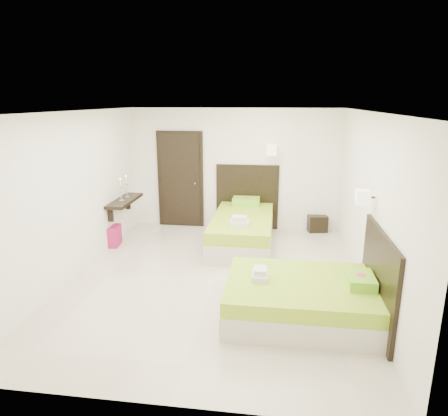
# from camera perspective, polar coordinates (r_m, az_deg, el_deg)

# --- Properties ---
(floor) EXTENTS (5.50, 5.50, 0.00)m
(floor) POSITION_cam_1_polar(r_m,az_deg,el_deg) (6.46, -1.26, -10.13)
(floor) COLOR beige
(floor) RESTS_ON ground
(bed_single) EXTENTS (1.36, 2.27, 1.87)m
(bed_single) POSITION_cam_1_polar(r_m,az_deg,el_deg) (7.87, 2.72, -2.76)
(bed_single) COLOR beige
(bed_single) RESTS_ON ground
(bed_double) EXTENTS (1.94, 1.65, 1.60)m
(bed_double) POSITION_cam_1_polar(r_m,az_deg,el_deg) (5.42, 11.67, -12.37)
(bed_double) COLOR beige
(bed_double) RESTS_ON ground
(nightstand) EXTENTS (0.46, 0.42, 0.35)m
(nightstand) POSITION_cam_1_polar(r_m,az_deg,el_deg) (8.90, 13.12, -2.08)
(nightstand) COLOR black
(nightstand) RESTS_ON ground
(ottoman) EXTENTS (0.44, 0.44, 0.39)m
(ottoman) POSITION_cam_1_polar(r_m,az_deg,el_deg) (8.12, -16.09, -3.82)
(ottoman) COLOR #98144C
(ottoman) RESTS_ON ground
(door) EXTENTS (1.02, 0.15, 2.14)m
(door) POSITION_cam_1_polar(r_m,az_deg,el_deg) (8.89, -6.25, 4.01)
(door) COLOR black
(door) RESTS_ON ground
(console_shelf) EXTENTS (0.35, 1.20, 0.78)m
(console_shelf) POSITION_cam_1_polar(r_m,az_deg,el_deg) (8.19, -14.06, 0.99)
(console_shelf) COLOR black
(console_shelf) RESTS_ON ground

